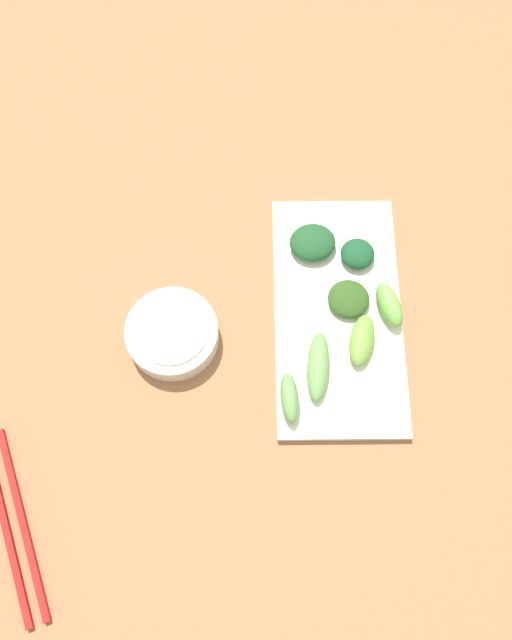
% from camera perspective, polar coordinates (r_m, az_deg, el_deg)
% --- Properties ---
extents(tabletop, '(2.10, 2.10, 0.02)m').
position_cam_1_polar(tabletop, '(0.87, 0.87, -1.73)').
color(tabletop, '#A16E49').
rests_on(tabletop, ground).
extents(sauce_bowl, '(0.12, 0.12, 0.03)m').
position_cam_1_polar(sauce_bowl, '(0.84, -7.24, -1.40)').
color(sauce_bowl, silver).
rests_on(sauce_bowl, tabletop).
extents(serving_plate, '(0.16, 0.33, 0.01)m').
position_cam_1_polar(serving_plate, '(0.87, 7.05, 0.53)').
color(serving_plate, white).
rests_on(serving_plate, tabletop).
extents(broccoli_stalk_0, '(0.05, 0.07, 0.02)m').
position_cam_1_polar(broccoli_stalk_0, '(0.84, 9.12, -1.75)').
color(broccoli_stalk_0, '#70A340').
rests_on(broccoli_stalk_0, serving_plate).
extents(broccoli_leafy_1, '(0.06, 0.05, 0.02)m').
position_cam_1_polar(broccoli_leafy_1, '(0.89, 8.76, 5.66)').
color(broccoli_leafy_1, '#194F2B').
rests_on(broccoli_leafy_1, serving_plate).
extents(broccoli_stalk_2, '(0.03, 0.06, 0.03)m').
position_cam_1_polar(broccoli_stalk_2, '(0.81, 2.90, -6.75)').
color(broccoli_stalk_2, '#6AA959').
rests_on(broccoli_stalk_2, serving_plate).
extents(broccoli_leafy_3, '(0.07, 0.06, 0.02)m').
position_cam_1_polar(broccoli_leafy_3, '(0.89, 4.91, 6.68)').
color(broccoli_leafy_3, '#1F522A').
rests_on(broccoli_leafy_3, serving_plate).
extents(broccoli_stalk_4, '(0.04, 0.09, 0.02)m').
position_cam_1_polar(broccoli_stalk_4, '(0.82, 5.38, -4.01)').
color(broccoli_stalk_4, '#68A254').
rests_on(broccoli_stalk_4, serving_plate).
extents(broccoli_leafy_5, '(0.06, 0.06, 0.02)m').
position_cam_1_polar(broccoli_leafy_5, '(0.86, 8.00, 1.81)').
color(broccoli_leafy_5, '#2F541E').
rests_on(broccoli_leafy_5, serving_plate).
extents(broccoli_stalk_6, '(0.04, 0.07, 0.03)m').
position_cam_1_polar(broccoli_stalk_6, '(0.86, 11.43, 1.30)').
color(broccoli_stalk_6, '#73BA50').
rests_on(broccoli_stalk_6, serving_plate).
extents(chopsticks, '(0.11, 0.23, 0.01)m').
position_cam_1_polar(chopsticks, '(0.86, -20.12, -16.27)').
color(chopsticks, '#B31A16').
rests_on(chopsticks, tabletop).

